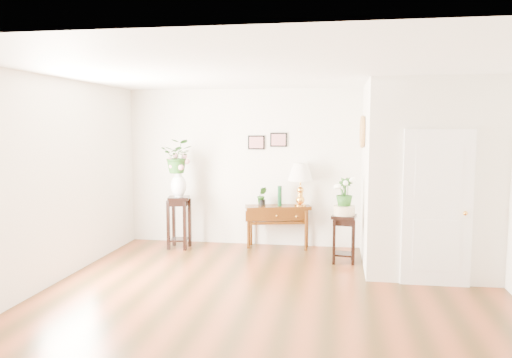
% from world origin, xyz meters
% --- Properties ---
extents(floor, '(6.00, 5.50, 0.02)m').
position_xyz_m(floor, '(0.00, 0.00, 0.00)').
color(floor, brown).
rests_on(floor, ground).
extents(ceiling, '(6.00, 5.50, 0.02)m').
position_xyz_m(ceiling, '(0.00, 0.00, 2.80)').
color(ceiling, white).
rests_on(ceiling, ground).
extents(wall_back, '(6.00, 0.02, 2.80)m').
position_xyz_m(wall_back, '(0.00, 2.75, 1.40)').
color(wall_back, white).
rests_on(wall_back, ground).
extents(wall_front, '(6.00, 0.02, 2.80)m').
position_xyz_m(wall_front, '(0.00, -2.75, 1.40)').
color(wall_front, white).
rests_on(wall_front, ground).
extents(wall_left, '(0.02, 5.50, 2.80)m').
position_xyz_m(wall_left, '(-3.00, 0.00, 1.40)').
color(wall_left, white).
rests_on(wall_left, ground).
extents(partition, '(1.80, 1.95, 2.80)m').
position_xyz_m(partition, '(2.10, 1.77, 1.40)').
color(partition, white).
rests_on(partition, floor).
extents(door, '(0.90, 0.05, 2.10)m').
position_xyz_m(door, '(2.10, 0.78, 1.05)').
color(door, white).
rests_on(door, floor).
extents(art_print_left, '(0.30, 0.02, 0.25)m').
position_xyz_m(art_print_left, '(-0.65, 2.73, 1.85)').
color(art_print_left, black).
rests_on(art_print_left, wall_back).
extents(art_print_right, '(0.30, 0.02, 0.25)m').
position_xyz_m(art_print_right, '(-0.25, 2.73, 1.90)').
color(art_print_right, black).
rests_on(art_print_right, wall_back).
extents(wall_ornament, '(0.07, 0.51, 0.51)m').
position_xyz_m(wall_ornament, '(1.16, 1.90, 2.05)').
color(wall_ornament, tan).
rests_on(wall_ornament, partition).
extents(console_table, '(1.19, 0.65, 0.75)m').
position_xyz_m(console_table, '(-0.23, 2.53, 0.38)').
color(console_table, black).
rests_on(console_table, floor).
extents(table_lamp, '(0.57, 0.57, 0.76)m').
position_xyz_m(table_lamp, '(0.16, 2.53, 1.10)').
color(table_lamp, gold).
rests_on(table_lamp, console_table).
extents(green_vase, '(0.09, 0.09, 0.35)m').
position_xyz_m(green_vase, '(-0.20, 2.53, 0.92)').
color(green_vase, '#0D3A1B').
rests_on(green_vase, console_table).
extents(potted_plant, '(0.18, 0.16, 0.31)m').
position_xyz_m(potted_plant, '(-0.52, 2.53, 0.90)').
color(potted_plant, '#1D4B16').
rests_on(potted_plant, console_table).
extents(plant_stand_a, '(0.42, 0.42, 0.91)m').
position_xyz_m(plant_stand_a, '(-1.94, 2.23, 0.46)').
color(plant_stand_a, black).
rests_on(plant_stand_a, floor).
extents(porcelain_vase, '(0.33, 0.33, 0.47)m').
position_xyz_m(porcelain_vase, '(-1.94, 2.23, 1.14)').
color(porcelain_vase, white).
rests_on(porcelain_vase, plant_stand_a).
extents(lily_arrangement, '(0.55, 0.48, 0.59)m').
position_xyz_m(lily_arrangement, '(-1.94, 2.23, 1.61)').
color(lily_arrangement, '#1D4B16').
rests_on(lily_arrangement, porcelain_vase).
extents(plant_stand_b, '(0.41, 0.41, 0.76)m').
position_xyz_m(plant_stand_b, '(0.90, 1.75, 0.38)').
color(plant_stand_b, black).
rests_on(plant_stand_b, floor).
extents(ceramic_bowl, '(0.35, 0.35, 0.15)m').
position_xyz_m(ceramic_bowl, '(0.90, 1.75, 0.84)').
color(ceramic_bowl, beige).
rests_on(ceramic_bowl, plant_stand_b).
extents(narcissus, '(0.34, 0.34, 0.47)m').
position_xyz_m(narcissus, '(0.90, 1.75, 1.11)').
color(narcissus, '#1D4B16').
rests_on(narcissus, ceramic_bowl).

